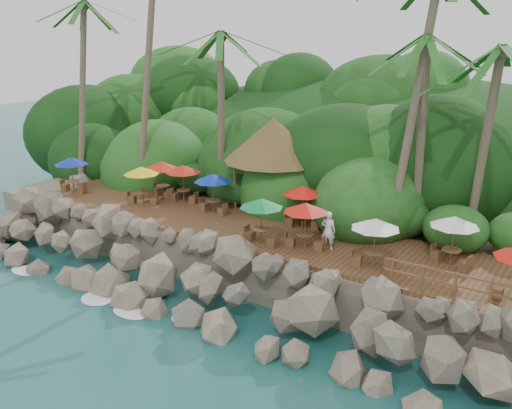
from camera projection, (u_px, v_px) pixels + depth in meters
The scene contains 11 objects.
ground at pixel (170, 326), 21.19m from camera, with size 140.00×140.00×0.00m, color #19514F.
land_base at pixel (346, 201), 33.58m from camera, with size 32.00×25.20×2.10m, color gray.
jungle_hill at pixel (389, 189), 39.84m from camera, with size 44.80×28.00×15.40m, color #143811.
seawall at pixel (202, 281), 22.43m from camera, with size 29.00×4.00×2.30m, color gray, non-canonical shape.
terrace at pixel (256, 229), 25.29m from camera, with size 26.00×5.00×0.20m, color brown.
jungle_foliage at pixel (338, 221), 33.10m from camera, with size 44.00×16.00×12.00m, color #143811, non-canonical shape.
foam_line at pixel (175, 322), 21.42m from camera, with size 25.20×0.80×0.06m.
palapa at pixel (273, 140), 27.33m from camera, with size 5.03×5.03×4.60m.
dining_clusters at pixel (251, 193), 24.68m from camera, with size 25.00×4.65×2.01m.
railing at pixel (473, 288), 17.86m from camera, with size 6.10×0.10×1.00m.
waiter at pixel (328, 231), 22.44m from camera, with size 0.60×0.39×1.65m, color white.
Camera 1 is at (13.21, -13.79, 10.86)m, focal length 38.32 mm.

